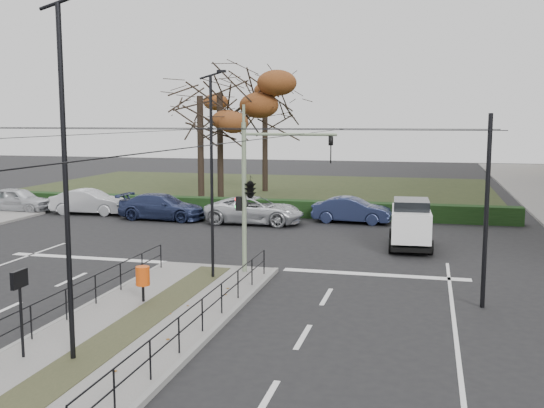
{
  "coord_description": "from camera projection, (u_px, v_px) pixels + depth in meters",
  "views": [
    {
      "loc": [
        7.84,
        -18.21,
        5.84
      ],
      "look_at": [
        1.29,
        8.3,
        2.16
      ],
      "focal_mm": 42.0,
      "sensor_mm": 36.0,
      "label": 1
    }
  ],
  "objects": [
    {
      "name": "catenary",
      "position": [
        187.0,
        191.0,
        21.26
      ],
      "size": [
        20.0,
        34.0,
        6.0
      ],
      "color": "black",
      "rests_on": "ground"
    },
    {
      "name": "median_island",
      "position": [
        135.0,
        327.0,
        17.75
      ],
      "size": [
        4.4,
        15.0,
        0.14
      ],
      "primitive_type": "cube",
      "color": "slate",
      "rests_on": "ground"
    },
    {
      "name": "hedge",
      "position": [
        198.0,
        205.0,
        39.42
      ],
      "size": [
        38.0,
        1.0,
        1.0
      ],
      "primitive_type": "cube",
      "color": "black",
      "rests_on": "ground"
    },
    {
      "name": "median_railing",
      "position": [
        132.0,
        296.0,
        17.53
      ],
      "size": [
        4.14,
        13.24,
        0.92
      ],
      "color": "black",
      "rests_on": "median_island"
    },
    {
      "name": "streetlamp_median_far",
      "position": [
        212.0,
        174.0,
        22.5
      ],
      "size": [
        0.61,
        0.13,
        7.36
      ],
      "color": "black",
      "rests_on": "median_island"
    },
    {
      "name": "white_van",
      "position": [
        411.0,
        223.0,
        28.68
      ],
      "size": [
        2.05,
        4.13,
        2.22
      ],
      "color": "white",
      "rests_on": "ground"
    },
    {
      "name": "parked_car_fifth",
      "position": [
        352.0,
        210.0,
        35.74
      ],
      "size": [
        4.46,
        1.77,
        1.44
      ],
      "primitive_type": "imported",
      "rotation": [
        0.0,
        0.0,
        1.52
      ],
      "color": "#212A4E",
      "rests_on": "ground"
    },
    {
      "name": "parked_car_third",
      "position": [
        162.0,
        207.0,
        36.89
      ],
      "size": [
        5.25,
        2.32,
        1.5
      ],
      "primitive_type": "imported",
      "rotation": [
        0.0,
        0.0,
        1.53
      ],
      "color": "#212A4E",
      "rests_on": "ground"
    },
    {
      "name": "bare_tree_near",
      "position": [
        200.0,
        104.0,
        43.63
      ],
      "size": [
        6.14,
        6.14,
        9.68
      ],
      "color": "black",
      "rests_on": "park"
    },
    {
      "name": "ground",
      "position": [
        170.0,
        304.0,
        20.16
      ],
      "size": [
        140.0,
        140.0,
        0.0
      ],
      "primitive_type": "plane",
      "color": "black",
      "rests_on": "ground"
    },
    {
      "name": "rust_tree",
      "position": [
        220.0,
        93.0,
        44.9
      ],
      "size": [
        8.85,
        8.85,
        9.91
      ],
      "color": "black",
      "rests_on": "park"
    },
    {
      "name": "parked_car_first",
      "position": [
        18.0,
        200.0,
        39.93
      ],
      "size": [
        4.59,
        1.97,
        1.54
      ],
      "primitive_type": "imported",
      "rotation": [
        0.0,
        0.0,
        1.54
      ],
      "color": "#B9BBC1",
      "rests_on": "ground"
    },
    {
      "name": "bare_tree_center",
      "position": [
        265.0,
        98.0,
        49.7
      ],
      "size": [
        6.92,
        6.92,
        10.51
      ],
      "color": "black",
      "rests_on": "park"
    },
    {
      "name": "streetlamp_median_near",
      "position": [
        66.0,
        180.0,
        14.61
      ],
      "size": [
        0.71,
        0.14,
        8.45
      ],
      "color": "black",
      "rests_on": "median_island"
    },
    {
      "name": "parked_car_fourth",
      "position": [
        255.0,
        210.0,
        35.45
      ],
      "size": [
        5.49,
        2.56,
        1.52
      ],
      "primitive_type": "imported",
      "rotation": [
        0.0,
        0.0,
        1.58
      ],
      "color": "#B9BBC1",
      "rests_on": "ground"
    },
    {
      "name": "litter_bin",
      "position": [
        143.0,
        277.0,
        19.85
      ],
      "size": [
        0.44,
        0.44,
        1.12
      ],
      "color": "black",
      "rests_on": "median_island"
    },
    {
      "name": "traffic_light",
      "position": [
        253.0,
        186.0,
        23.38
      ],
      "size": [
        3.78,
        2.15,
        5.56
      ],
      "color": "gray",
      "rests_on": "median_island"
    },
    {
      "name": "park",
      "position": [
        255.0,
        189.0,
        52.37
      ],
      "size": [
        38.0,
        26.0,
        0.1
      ],
      "primitive_type": "cube",
      "color": "#242D16",
      "rests_on": "ground"
    },
    {
      "name": "info_panel",
      "position": [
        20.0,
        289.0,
        15.09
      ],
      "size": [
        0.12,
        0.56,
        2.14
      ],
      "color": "black",
      "rests_on": "median_island"
    },
    {
      "name": "parked_car_second",
      "position": [
        89.0,
        202.0,
        38.97
      ],
      "size": [
        4.71,
        1.87,
        1.52
      ],
      "primitive_type": "imported",
      "rotation": [
        0.0,
        0.0,
        1.63
      ],
      "color": "#B9BBC1",
      "rests_on": "ground"
    }
  ]
}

